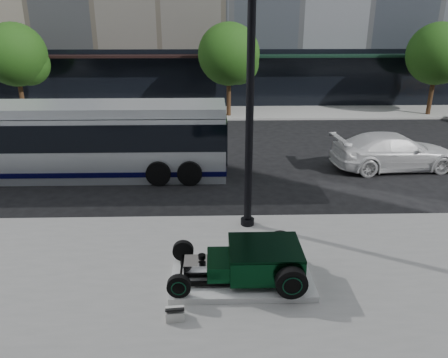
{
  "coord_description": "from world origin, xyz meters",
  "views": [
    {
      "loc": [
        -0.04,
        -14.74,
        6.2
      ],
      "look_at": [
        0.31,
        -1.51,
        1.2
      ],
      "focal_mm": 35.0,
      "sensor_mm": 36.0,
      "label": 1
    }
  ],
  "objects_px": {
    "white_sedan": "(394,151)",
    "hot_rod": "(256,260)",
    "lamppost": "(250,112)",
    "transit_bus": "(76,140)"
  },
  "relations": [
    {
      "from": "white_sedan",
      "to": "hot_rod",
      "type": "bearing_deg",
      "value": 136.55
    },
    {
      "from": "hot_rod",
      "to": "white_sedan",
      "type": "bearing_deg",
      "value": 51.7
    },
    {
      "from": "hot_rod",
      "to": "lamppost",
      "type": "xyz_separation_m",
      "value": [
        0.05,
        3.08,
        2.92
      ]
    },
    {
      "from": "hot_rod",
      "to": "transit_bus",
      "type": "xyz_separation_m",
      "value": [
        -6.48,
        8.07,
        0.79
      ]
    },
    {
      "from": "hot_rod",
      "to": "white_sedan",
      "type": "xyz_separation_m",
      "value": [
        6.68,
        8.46,
        0.07
      ]
    },
    {
      "from": "hot_rod",
      "to": "lamppost",
      "type": "height_order",
      "value": "lamppost"
    },
    {
      "from": "white_sedan",
      "to": "lamppost",
      "type": "bearing_deg",
      "value": 123.92
    },
    {
      "from": "hot_rod",
      "to": "lamppost",
      "type": "distance_m",
      "value": 4.24
    },
    {
      "from": "hot_rod",
      "to": "white_sedan",
      "type": "relative_size",
      "value": 0.61
    },
    {
      "from": "hot_rod",
      "to": "lamppost",
      "type": "bearing_deg",
      "value": 89.09
    }
  ]
}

